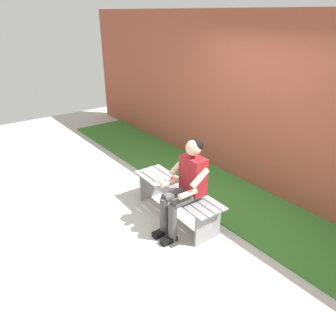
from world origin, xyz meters
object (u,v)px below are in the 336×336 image
object	(u,v)px
person_seated	(186,184)
apple	(173,179)
book_open	(153,175)
bench_near	(177,195)

from	to	relation	value
person_seated	apple	bearing A→B (deg)	-20.48
person_seated	book_open	bearing A→B (deg)	-3.75
apple	book_open	world-z (taller)	apple
bench_near	book_open	size ratio (longest dim) A/B	3.83
bench_near	person_seated	world-z (taller)	person_seated
person_seated	apple	size ratio (longest dim) A/B	17.42
apple	book_open	size ratio (longest dim) A/B	0.18
person_seated	bench_near	bearing A→B (deg)	-18.24
apple	book_open	distance (m)	0.35
apple	bench_near	bearing A→B (deg)	156.07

